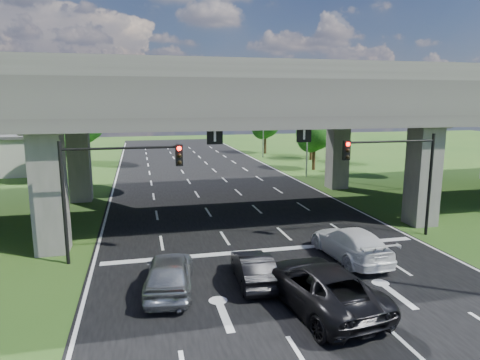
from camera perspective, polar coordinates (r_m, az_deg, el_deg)
name	(u,v)px	position (r m, az deg, el deg)	size (l,w,h in m)	color
ground	(290,277)	(19.96, 6.66, -12.68)	(160.00, 160.00, 0.00)	#274D19
road	(239,218)	(29.02, -0.10, -5.10)	(18.00, 120.00, 0.03)	black
overpass	(233,99)	(29.89, -1.00, 10.70)	(80.00, 15.00, 10.00)	#373532
signal_right	(398,166)	(25.75, 20.38, 1.71)	(5.76, 0.54, 6.00)	black
signal_left	(110,178)	(21.50, -16.94, 0.28)	(5.76, 0.54, 6.00)	black
streetlight_far	(304,120)	(44.42, 8.54, 7.87)	(3.38, 0.25, 10.00)	gray
streetlight_beyond	(261,115)	(59.56, 2.77, 8.64)	(3.38, 0.25, 10.00)	gray
tree_left_near	(56,133)	(43.96, -23.34, 5.76)	(4.50, 4.50, 7.80)	black
tree_left_mid	(40,134)	(52.40, -25.06, 5.56)	(3.91, 3.90, 6.76)	black
tree_left_far	(86,121)	(59.62, -19.82, 7.35)	(4.80, 4.80, 8.32)	black
tree_right_near	(315,131)	(49.32, 9.97, 6.51)	(4.20, 4.20, 7.28)	black
tree_right_mid	(312,129)	(57.86, 9.57, 6.79)	(3.91, 3.90, 6.76)	black
tree_right_far	(266,121)	(63.99, 3.45, 7.84)	(4.50, 4.50, 7.80)	black
car_silver	(169,273)	(18.31, -9.40, -12.10)	(1.92, 4.78, 1.63)	#9CA0A3
car_dark	(253,268)	(18.91, 1.79, -11.66)	(1.43, 4.10, 1.35)	black
car_white	(350,243)	(22.29, 14.51, -8.19)	(2.21, 5.43, 1.57)	white
car_trailing	(319,286)	(17.08, 10.54, -13.69)	(2.86, 6.21, 1.72)	black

